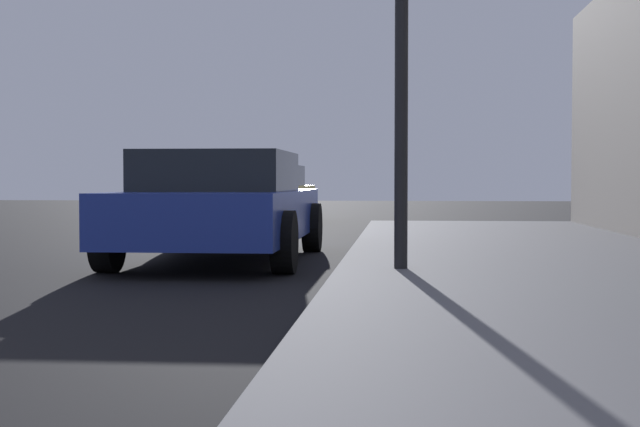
% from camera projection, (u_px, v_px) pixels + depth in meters
% --- Properties ---
extents(car_blue, '(2.04, 4.54, 1.27)m').
position_uv_depth(car_blue, '(222.00, 206.00, 10.70)').
color(car_blue, '#233899').
rests_on(car_blue, ground_plane).
extents(car_yellow, '(2.05, 4.09, 1.27)m').
position_uv_depth(car_yellow, '(266.00, 193.00, 20.65)').
color(car_yellow, yellow).
rests_on(car_yellow, ground_plane).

